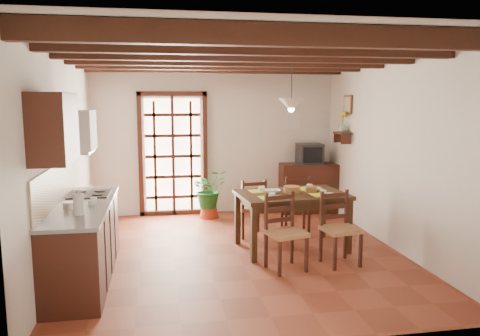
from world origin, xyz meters
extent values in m
plane|color=brown|center=(0.00, 0.00, 0.00)|extent=(5.00, 5.00, 0.00)
cube|color=silver|center=(0.00, 2.50, 1.40)|extent=(4.50, 0.02, 2.80)
cube|color=silver|center=(0.00, -2.50, 1.40)|extent=(4.50, 0.02, 2.80)
cube|color=silver|center=(-2.25, 0.00, 1.40)|extent=(0.02, 5.00, 2.80)
cube|color=silver|center=(2.25, 0.00, 1.40)|extent=(0.02, 5.00, 2.80)
cube|color=white|center=(0.00, 0.00, 2.80)|extent=(4.50, 5.00, 0.02)
cube|color=black|center=(0.00, -2.10, 2.69)|extent=(4.50, 0.14, 0.20)
cube|color=black|center=(0.00, -1.26, 2.69)|extent=(4.50, 0.14, 0.20)
cube|color=black|center=(0.00, -0.42, 2.69)|extent=(4.50, 0.14, 0.20)
cube|color=black|center=(0.00, 0.42, 2.69)|extent=(4.50, 0.14, 0.20)
cube|color=black|center=(0.00, 1.26, 2.69)|extent=(4.50, 0.14, 0.20)
cube|color=black|center=(0.00, 2.10, 2.69)|extent=(4.50, 0.14, 0.20)
cube|color=white|center=(-0.80, 2.49, 1.10)|extent=(1.01, 0.02, 2.11)
cube|color=#351810|center=(-0.80, 2.44, 2.24)|extent=(1.26, 0.10, 0.08)
cube|color=#351810|center=(-1.39, 2.44, 1.10)|extent=(0.08, 0.10, 2.28)
cube|color=#351810|center=(-0.21, 2.44, 1.10)|extent=(0.08, 0.10, 2.28)
cube|color=#351810|center=(-0.80, 2.42, 1.10)|extent=(1.01, 0.03, 2.02)
cube|color=#351810|center=(-1.95, -0.60, 0.44)|extent=(0.60, 2.20, 0.88)
cube|color=slate|center=(-1.95, -0.60, 0.90)|extent=(0.64, 2.25, 0.04)
cube|color=tan|center=(-2.23, -0.60, 1.13)|extent=(0.02, 2.20, 0.50)
cube|color=#351810|center=(-2.08, -1.30, 1.85)|extent=(0.35, 0.80, 0.70)
cube|color=white|center=(-2.05, -0.05, 1.75)|extent=(0.38, 0.60, 0.50)
cube|color=silver|center=(-2.05, -0.05, 1.48)|extent=(0.32, 0.55, 0.04)
cube|color=black|center=(-1.95, -0.05, 0.93)|extent=(0.50, 0.55, 0.02)
cylinder|color=white|center=(-1.90, -1.15, 1.03)|extent=(0.11, 0.11, 0.24)
cylinder|color=silver|center=(-2.05, -0.85, 0.95)|extent=(0.14, 0.14, 0.10)
cube|color=#362011|center=(0.80, 0.10, 0.79)|extent=(1.59, 1.10, 0.05)
cube|color=#362011|center=(0.80, 0.10, 0.71)|extent=(1.43, 0.99, 0.11)
cube|color=#362011|center=(1.44, 0.58, 0.38)|extent=(0.08, 0.08, 0.76)
cube|color=#362011|center=(0.07, 0.45, 0.38)|extent=(0.08, 0.08, 0.76)
cube|color=#362011|center=(1.52, -0.25, 0.38)|extent=(0.08, 0.08, 0.76)
cube|color=#362011|center=(0.15, -0.38, 0.38)|extent=(0.08, 0.08, 0.76)
cube|color=#A36E45|center=(0.49, -0.72, 0.48)|extent=(0.54, 0.52, 0.05)
cube|color=#351810|center=(0.45, -0.54, 0.72)|extent=(0.44, 0.15, 0.49)
cube|color=#351810|center=(0.49, -0.72, 0.24)|extent=(0.51, 0.50, 0.48)
cube|color=#A36E45|center=(1.24, -0.65, 0.47)|extent=(0.51, 0.49, 0.05)
cube|color=#351810|center=(1.21, -0.47, 0.71)|extent=(0.44, 0.12, 0.48)
cube|color=#351810|center=(1.24, -0.65, 0.23)|extent=(0.48, 0.47, 0.47)
cube|color=#A36E45|center=(0.35, 0.85, 0.45)|extent=(0.47, 0.45, 0.05)
cube|color=#351810|center=(0.37, 0.68, 0.69)|extent=(0.43, 0.09, 0.46)
cube|color=#351810|center=(0.35, 0.85, 0.23)|extent=(0.45, 0.43, 0.45)
cube|color=#A36E45|center=(1.10, 0.92, 0.46)|extent=(0.46, 0.44, 0.05)
cube|color=#351810|center=(1.08, 0.74, 0.70)|extent=(0.43, 0.07, 0.47)
cube|color=#351810|center=(1.10, 0.92, 0.23)|extent=(0.44, 0.42, 0.46)
cube|color=yellow|center=(0.42, -0.14, 0.88)|extent=(0.34, 0.26, 0.01)
cube|color=yellow|center=(1.17, -0.14, 0.88)|extent=(0.34, 0.26, 0.01)
cube|color=yellow|center=(0.42, 0.34, 0.88)|extent=(0.34, 0.26, 0.01)
cube|color=yellow|center=(1.17, 0.34, 0.88)|extent=(0.34, 0.26, 0.01)
cylinder|color=olive|center=(0.80, 0.10, 0.93)|extent=(0.24, 0.24, 0.10)
imported|color=white|center=(0.52, 0.13, 0.84)|extent=(0.22, 0.22, 0.05)
cube|color=#351810|center=(1.75, 2.23, 0.46)|extent=(1.12, 0.56, 0.93)
cube|color=black|center=(1.75, 2.23, 1.12)|extent=(0.46, 0.42, 0.39)
cube|color=black|center=(1.75, 2.02, 1.12)|extent=(0.37, 0.03, 0.29)
cube|color=white|center=(1.50, 2.48, 1.75)|extent=(0.25, 0.03, 0.32)
cone|color=#9C2916|center=(-0.18, 2.10, 0.11)|extent=(0.36, 0.36, 0.22)
imported|color=#144C19|center=(-0.18, 2.10, 0.57)|extent=(2.06, 1.94, 1.81)
cube|color=#351810|center=(2.14, 1.60, 1.55)|extent=(0.20, 0.42, 0.03)
cube|color=#351810|center=(2.14, 1.43, 1.46)|extent=(0.18, 0.03, 0.18)
cube|color=#351810|center=(2.14, 1.77, 1.46)|extent=(0.18, 0.03, 0.18)
imported|color=#B2BFB2|center=(2.14, 1.60, 1.65)|extent=(0.15, 0.15, 0.15)
sphere|color=yellow|center=(2.14, 1.60, 1.86)|extent=(0.14, 0.14, 0.14)
cylinder|color=#144C19|center=(2.14, 1.60, 1.71)|extent=(0.01, 0.01, 0.28)
cube|color=brown|center=(2.23, 1.60, 2.05)|extent=(0.03, 0.32, 0.32)
cube|color=#C3B292|center=(2.21, 1.60, 2.05)|extent=(0.01, 0.26, 0.26)
cylinder|color=black|center=(0.80, 0.20, 2.45)|extent=(0.01, 0.01, 0.70)
cone|color=beige|center=(0.80, 0.20, 2.08)|extent=(0.36, 0.36, 0.14)
sphere|color=#FFD88C|center=(0.80, 0.20, 2.00)|extent=(0.09, 0.09, 0.09)
camera|label=1|loc=(-1.04, -6.20, 2.13)|focal=35.00mm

